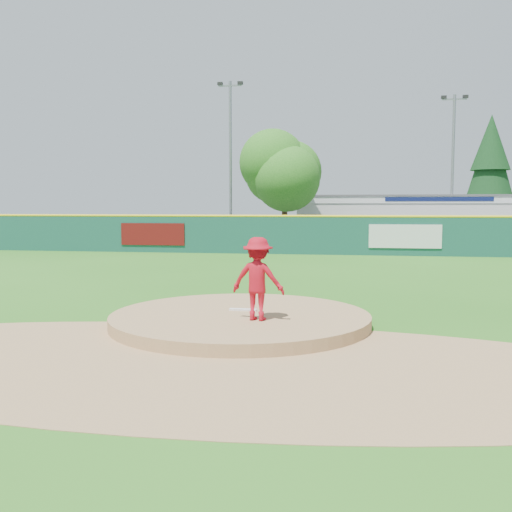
% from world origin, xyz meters
% --- Properties ---
extents(ground, '(120.00, 120.00, 0.00)m').
position_xyz_m(ground, '(0.00, 0.00, 0.00)').
color(ground, '#286B19').
rests_on(ground, ground).
extents(pitchers_mound, '(5.50, 5.50, 0.50)m').
position_xyz_m(pitchers_mound, '(0.00, 0.00, 0.00)').
color(pitchers_mound, '#9E774C').
rests_on(pitchers_mound, ground).
extents(pitching_rubber, '(0.60, 0.15, 0.04)m').
position_xyz_m(pitching_rubber, '(0.00, 0.30, 0.27)').
color(pitching_rubber, white).
rests_on(pitching_rubber, pitchers_mound).
extents(infield_dirt_arc, '(15.40, 15.40, 0.01)m').
position_xyz_m(infield_dirt_arc, '(0.00, -3.00, 0.01)').
color(infield_dirt_arc, '#9E774C').
rests_on(infield_dirt_arc, ground).
extents(parking_lot, '(44.00, 16.00, 0.02)m').
position_xyz_m(parking_lot, '(0.00, 27.00, 0.01)').
color(parking_lot, '#38383A').
rests_on(parking_lot, ground).
extents(pitcher, '(1.15, 0.78, 1.66)m').
position_xyz_m(pitcher, '(0.48, -0.64, 1.08)').
color(pitcher, '#AE0E1E').
rests_on(pitcher, pitchers_mound).
extents(van, '(5.34, 3.05, 1.40)m').
position_xyz_m(van, '(5.84, 22.60, 0.72)').
color(van, white).
rests_on(van, parking_lot).
extents(pool_building_grp, '(15.20, 8.20, 3.31)m').
position_xyz_m(pool_building_grp, '(6.00, 31.99, 1.66)').
color(pool_building_grp, silver).
rests_on(pool_building_grp, ground).
extents(fence_banners, '(16.99, 0.04, 1.20)m').
position_xyz_m(fence_banners, '(-1.72, 17.92, 1.00)').
color(fence_banners, '#600E0D').
rests_on(fence_banners, ground).
extents(playground_slide, '(1.10, 3.09, 1.71)m').
position_xyz_m(playground_slide, '(-13.15, 22.38, 0.87)').
color(playground_slide, '#1A20E1').
rests_on(playground_slide, ground).
extents(outfield_fence, '(40.00, 0.14, 2.07)m').
position_xyz_m(outfield_fence, '(0.00, 18.00, 1.09)').
color(outfield_fence, '#16493E').
rests_on(outfield_fence, ground).
extents(deciduous_tree, '(5.60, 5.60, 7.36)m').
position_xyz_m(deciduous_tree, '(-2.00, 25.00, 4.55)').
color(deciduous_tree, '#382314').
rests_on(deciduous_tree, ground).
extents(conifer_tree, '(4.40, 4.40, 9.50)m').
position_xyz_m(conifer_tree, '(13.00, 36.00, 5.54)').
color(conifer_tree, '#382314').
rests_on(conifer_tree, ground).
extents(light_pole_left, '(1.75, 0.25, 11.00)m').
position_xyz_m(light_pole_left, '(-6.00, 27.00, 6.05)').
color(light_pole_left, gray).
rests_on(light_pole_left, ground).
extents(light_pole_right, '(1.75, 0.25, 10.00)m').
position_xyz_m(light_pole_right, '(9.00, 29.00, 5.54)').
color(light_pole_right, gray).
rests_on(light_pole_right, ground).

